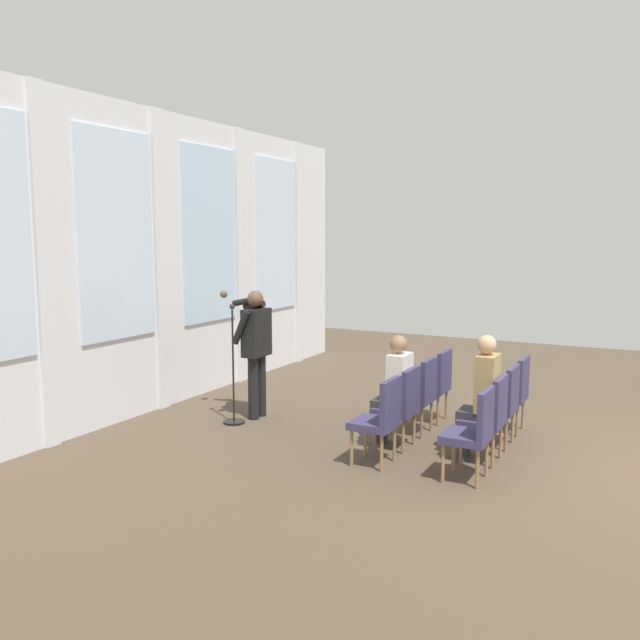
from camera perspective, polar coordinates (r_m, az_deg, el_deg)
ground_plane at (r=7.64m, az=25.63°, el=-11.94°), size 15.90×15.90×0.00m
rear_partition at (r=9.61m, az=-12.98°, el=5.19°), size 9.62×0.14×4.10m
speaker at (r=8.80m, az=-5.56°, el=-2.07°), size 0.51×0.69×1.70m
mic_stand at (r=8.69m, az=-7.42°, el=-6.63°), size 0.28×0.28×1.55m
chair_r0_c0 at (r=7.08m, az=5.20°, el=-8.21°), size 0.46×0.44×0.94m
chair_r0_c1 at (r=7.64m, az=7.01°, el=-7.06°), size 0.46×0.44×0.94m
audience_r0_c1 at (r=7.63m, az=6.45°, el=-5.60°), size 0.36×0.39×1.31m
chair_r0_c2 at (r=8.21m, az=8.56°, el=-6.06°), size 0.46×0.44×0.94m
chair_r0_c3 at (r=8.79m, az=9.90°, el=-5.19°), size 0.46×0.44×0.94m
chair_r1_c0 at (r=6.78m, az=13.05°, el=-9.09°), size 0.46×0.44×0.94m
chair_r1_c1 at (r=7.37m, az=14.30°, el=-7.80°), size 0.46×0.44×0.94m
audience_r1_c1 at (r=7.33m, az=13.76°, el=-6.02°), size 0.36×0.39×1.38m
chair_r1_c2 at (r=7.95m, az=15.36°, el=-6.70°), size 0.46×0.44×0.94m
chair_r1_c3 at (r=8.55m, az=16.27°, el=-5.75°), size 0.46×0.44×0.94m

